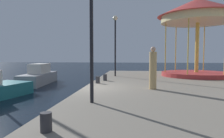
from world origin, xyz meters
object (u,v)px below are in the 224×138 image
(lamp_post_mid_promenade, at_px, (115,35))
(bollard_south, at_px, (105,77))
(motorboat_grey, at_px, (39,76))
(bollard_center, at_px, (98,80))
(lamp_post_near_edge, at_px, (91,10))
(person_near_carousel, at_px, (153,69))
(bollard_north, at_px, (46,122))
(carousel, at_px, (198,18))

(lamp_post_mid_promenade, distance_m, bollard_south, 4.12)
(motorboat_grey, relative_size, bollard_center, 13.14)
(lamp_post_mid_promenade, bearing_deg, lamp_post_near_edge, -89.84)
(lamp_post_near_edge, height_order, bollard_south, lamp_post_near_edge)
(person_near_carousel, bearing_deg, bollard_south, 131.73)
(bollard_south, height_order, bollard_center, same)
(lamp_post_near_edge, distance_m, bollard_center, 5.56)
(lamp_post_mid_promenade, bearing_deg, bollard_center, -98.42)
(bollard_north, bearing_deg, lamp_post_mid_promenade, 88.14)
(motorboat_grey, bearing_deg, carousel, -0.60)
(motorboat_grey, height_order, carousel, carousel)
(lamp_post_mid_promenade, xyz_separation_m, bollard_north, (-0.38, -11.57, -2.91))
(motorboat_grey, height_order, bollard_center, motorboat_grey)
(lamp_post_mid_promenade, height_order, bollard_north, lamp_post_mid_promenade)
(bollard_center, bearing_deg, motorboat_grey, 139.93)
(lamp_post_mid_promenade, bearing_deg, person_near_carousel, -68.68)
(bollard_center, bearing_deg, lamp_post_mid_promenade, 81.58)
(lamp_post_near_edge, height_order, person_near_carousel, lamp_post_near_edge)
(motorboat_grey, relative_size, bollard_south, 13.14)
(bollard_north, bearing_deg, bollard_center, 91.87)
(bollard_north, bearing_deg, lamp_post_near_edge, 81.49)
(motorboat_grey, xyz_separation_m, bollard_center, (5.90, -4.97, 0.37))
(motorboat_grey, distance_m, carousel, 13.52)
(carousel, height_order, bollard_north, carousel)
(bollard_south, height_order, bollard_north, same)
(motorboat_grey, height_order, bollard_north, motorboat_grey)
(carousel, relative_size, bollard_south, 14.99)
(person_near_carousel, bearing_deg, carousel, 59.31)
(lamp_post_near_edge, bearing_deg, bollard_north, -98.51)
(lamp_post_near_edge, distance_m, person_near_carousel, 4.32)
(person_near_carousel, bearing_deg, lamp_post_near_edge, -127.19)
(carousel, height_order, bollard_south, carousel)
(bollard_center, bearing_deg, bollard_south, 79.57)
(bollard_north, relative_size, bollard_center, 1.00)
(lamp_post_mid_promenade, xyz_separation_m, person_near_carousel, (2.30, -5.90, -2.17))
(bollard_south, distance_m, person_near_carousel, 4.10)
(motorboat_grey, xyz_separation_m, carousel, (12.71, -0.13, 4.59))
(lamp_post_mid_promenade, height_order, bollard_center, lamp_post_mid_promenade)
(bollard_north, relative_size, person_near_carousel, 0.20)
(carousel, bearing_deg, person_near_carousel, -120.69)
(carousel, xyz_separation_m, bollard_north, (-6.57, -12.23, -4.22))
(motorboat_grey, xyz_separation_m, bollard_north, (6.15, -12.37, 0.37))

